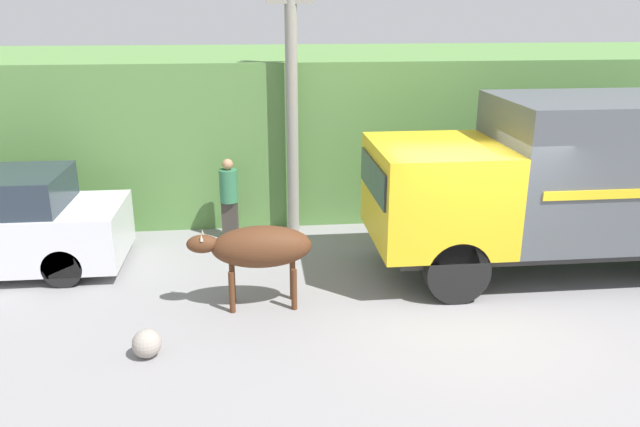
{
  "coord_description": "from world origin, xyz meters",
  "views": [
    {
      "loc": [
        -3.41,
        -8.6,
        4.45
      ],
      "look_at": [
        -2.42,
        0.66,
        1.34
      ],
      "focal_mm": 35.0,
      "sensor_mm": 36.0,
      "label": 1
    }
  ],
  "objects_px": {
    "cargo_truck": "(589,178)",
    "utility_pole": "(292,101)",
    "brown_cow": "(258,248)",
    "roadside_rock": "(147,343)",
    "pedestrian_on_hill": "(229,195)"
  },
  "relations": [
    {
      "from": "cargo_truck",
      "to": "utility_pole",
      "type": "xyz_separation_m",
      "value": [
        -4.88,
        2.53,
        1.01
      ]
    },
    {
      "from": "pedestrian_on_hill",
      "to": "roadside_rock",
      "type": "height_order",
      "value": "pedestrian_on_hill"
    },
    {
      "from": "pedestrian_on_hill",
      "to": "utility_pole",
      "type": "bearing_deg",
      "value": -159.51
    },
    {
      "from": "utility_pole",
      "to": "roadside_rock",
      "type": "relative_size",
      "value": 13.26
    },
    {
      "from": "roadside_rock",
      "to": "utility_pole",
      "type": "bearing_deg",
      "value": 64.3
    },
    {
      "from": "cargo_truck",
      "to": "utility_pole",
      "type": "bearing_deg",
      "value": 155.52
    },
    {
      "from": "brown_cow",
      "to": "pedestrian_on_hill",
      "type": "bearing_deg",
      "value": 111.09
    },
    {
      "from": "utility_pole",
      "to": "roadside_rock",
      "type": "height_order",
      "value": "utility_pole"
    },
    {
      "from": "cargo_truck",
      "to": "utility_pole",
      "type": "distance_m",
      "value": 5.59
    },
    {
      "from": "cargo_truck",
      "to": "pedestrian_on_hill",
      "type": "relative_size",
      "value": 4.33
    },
    {
      "from": "brown_cow",
      "to": "roadside_rock",
      "type": "relative_size",
      "value": 4.85
    },
    {
      "from": "brown_cow",
      "to": "roadside_rock",
      "type": "bearing_deg",
      "value": -127.5
    },
    {
      "from": "cargo_truck",
      "to": "roadside_rock",
      "type": "xyz_separation_m",
      "value": [
        -7.14,
        -2.18,
        -1.48
      ]
    },
    {
      "from": "brown_cow",
      "to": "utility_pole",
      "type": "xyz_separation_m",
      "value": [
        0.75,
        3.37,
        1.71
      ]
    },
    {
      "from": "brown_cow",
      "to": "utility_pole",
      "type": "bearing_deg",
      "value": 88.67
    }
  ]
}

